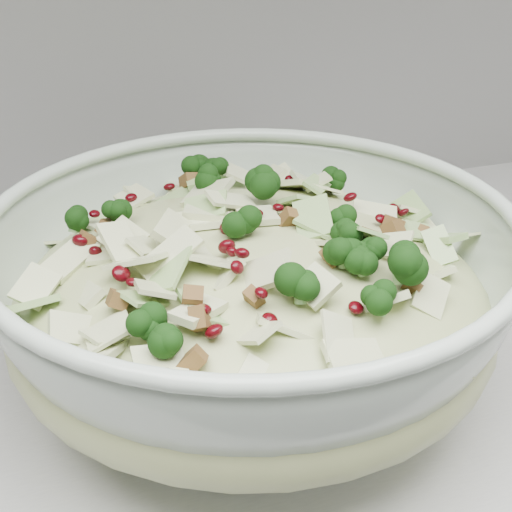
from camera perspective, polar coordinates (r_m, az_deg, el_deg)
The scene contains 2 objects.
mixing_bowl at distance 0.55m, azimuth -0.36°, elevation -3.69°, with size 0.49×0.49×0.16m.
salad at distance 0.53m, azimuth -0.37°, elevation -1.36°, with size 0.44×0.44×0.16m.
Camera 1 is at (0.18, 1.16, 1.27)m, focal length 50.00 mm.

